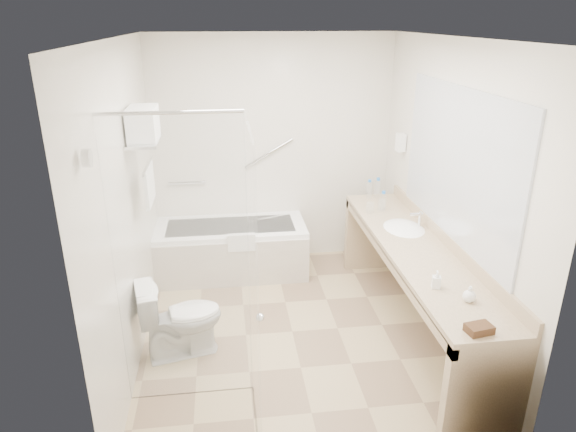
{
  "coord_description": "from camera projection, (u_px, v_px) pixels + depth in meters",
  "views": [
    {
      "loc": [
        -0.54,
        -3.88,
        2.64
      ],
      "look_at": [
        0.0,
        0.3,
        1.0
      ],
      "focal_mm": 32.0,
      "sensor_mm": 36.0,
      "label": 1
    }
  ],
  "objects": [
    {
      "name": "floor",
      "position": [
        292.0,
        332.0,
        4.61
      ],
      "size": [
        3.2,
        3.2,
        0.0
      ],
      "primitive_type": "plane",
      "color": "tan",
      "rests_on": "ground"
    },
    {
      "name": "ceiling",
      "position": [
        293.0,
        37.0,
        3.7
      ],
      "size": [
        2.6,
        3.2,
        0.1
      ],
      "primitive_type": "cube",
      "color": "white",
      "rests_on": "wall_back"
    },
    {
      "name": "wall_back",
      "position": [
        273.0,
        152.0,
        5.63
      ],
      "size": [
        2.6,
        0.1,
        2.5
      ],
      "primitive_type": "cube",
      "color": "beige",
      "rests_on": "ground"
    },
    {
      "name": "wall_front",
      "position": [
        334.0,
        303.0,
        2.67
      ],
      "size": [
        2.6,
        0.1,
        2.5
      ],
      "primitive_type": "cube",
      "color": "beige",
      "rests_on": "ground"
    },
    {
      "name": "wall_left",
      "position": [
        128.0,
        208.0,
        4.0
      ],
      "size": [
        0.1,
        3.2,
        2.5
      ],
      "primitive_type": "cube",
      "color": "beige",
      "rests_on": "ground"
    },
    {
      "name": "wall_right",
      "position": [
        446.0,
        194.0,
        4.31
      ],
      "size": [
        0.1,
        3.2,
        2.5
      ],
      "primitive_type": "cube",
      "color": "beige",
      "rests_on": "ground"
    },
    {
      "name": "bathtub",
      "position": [
        232.0,
        249.0,
        5.59
      ],
      "size": [
        1.6,
        0.73,
        0.59
      ],
      "color": "white",
      "rests_on": "floor"
    },
    {
      "name": "grab_bar_short",
      "position": [
        187.0,
        183.0,
        5.59
      ],
      "size": [
        0.4,
        0.03,
        0.03
      ],
      "primitive_type": "cylinder",
      "rotation": [
        0.0,
        1.57,
        0.0
      ],
      "color": "silver",
      "rests_on": "wall_back"
    },
    {
      "name": "grab_bar_long",
      "position": [
        269.0,
        153.0,
        5.59
      ],
      "size": [
        0.53,
        0.03,
        0.33
      ],
      "primitive_type": "cylinder",
      "rotation": [
        0.0,
        1.05,
        0.0
      ],
      "color": "silver",
      "rests_on": "wall_back"
    },
    {
      "name": "shower_enclosure",
      "position": [
        215.0,
        280.0,
        3.29
      ],
      "size": [
        0.96,
        0.91,
        2.11
      ],
      "color": "silver",
      "rests_on": "floor"
    },
    {
      "name": "towel_shelf",
      "position": [
        144.0,
        134.0,
        4.15
      ],
      "size": [
        0.24,
        0.55,
        0.81
      ],
      "color": "silver",
      "rests_on": "wall_left"
    },
    {
      "name": "vanity_counter",
      "position": [
        414.0,
        269.0,
        4.36
      ],
      "size": [
        0.55,
        2.7,
        0.95
      ],
      "color": "tan",
      "rests_on": "floor"
    },
    {
      "name": "sink",
      "position": [
        404.0,
        231.0,
        4.66
      ],
      "size": [
        0.4,
        0.52,
        0.14
      ],
      "primitive_type": "ellipsoid",
      "color": "white",
      "rests_on": "vanity_counter"
    },
    {
      "name": "faucet",
      "position": [
        420.0,
        219.0,
        4.64
      ],
      "size": [
        0.03,
        0.03,
        0.14
      ],
      "primitive_type": "cylinder",
      "color": "silver",
      "rests_on": "vanity_counter"
    },
    {
      "name": "mirror",
      "position": [
        457.0,
        164.0,
        4.06
      ],
      "size": [
        0.02,
        2.0,
        1.2
      ],
      "primitive_type": "cube",
      "color": "#B8BDC6",
      "rests_on": "wall_right"
    },
    {
      "name": "hairdryer_unit",
      "position": [
        401.0,
        142.0,
        5.2
      ],
      "size": [
        0.08,
        0.1,
        0.18
      ],
      "primitive_type": "cube",
      "color": "white",
      "rests_on": "wall_right"
    },
    {
      "name": "toilet",
      "position": [
        181.0,
        318.0,
        4.21
      ],
      "size": [
        0.75,
        0.52,
        0.67
      ],
      "primitive_type": "imported",
      "rotation": [
        0.0,
        0.0,
        1.8
      ],
      "color": "white",
      "rests_on": "floor"
    },
    {
      "name": "amenity_basket",
      "position": [
        479.0,
        329.0,
        3.11
      ],
      "size": [
        0.17,
        0.13,
        0.05
      ],
      "primitive_type": "cube",
      "rotation": [
        0.0,
        0.0,
        0.17
      ],
      "color": "#452818",
      "rests_on": "vanity_counter"
    },
    {
      "name": "soap_bottle_a",
      "position": [
        436.0,
        284.0,
        3.62
      ],
      "size": [
        0.1,
        0.14,
        0.06
      ],
      "primitive_type": "imported",
      "rotation": [
        0.0,
        0.0,
        -0.31
      ],
      "color": "white",
      "rests_on": "vanity_counter"
    },
    {
      "name": "soap_bottle_b",
      "position": [
        469.0,
        296.0,
        3.44
      ],
      "size": [
        0.09,
        0.12,
        0.09
      ],
      "primitive_type": "imported",
      "rotation": [
        0.0,
        0.0,
        0.01
      ],
      "color": "white",
      "rests_on": "vanity_counter"
    },
    {
      "name": "water_bottle_left",
      "position": [
        378.0,
        189.0,
        5.4
      ],
      "size": [
        0.07,
        0.07,
        0.22
      ],
      "rotation": [
        0.0,
        0.0,
        -0.13
      ],
      "color": "silver",
      "rests_on": "vanity_counter"
    },
    {
      "name": "water_bottle_mid",
      "position": [
        369.0,
        190.0,
        5.39
      ],
      "size": [
        0.06,
        0.06,
        0.2
      ],
      "rotation": [
        0.0,
        0.0,
        -0.35
      ],
      "color": "silver",
      "rests_on": "vanity_counter"
    },
    {
      "name": "water_bottle_right",
      "position": [
        383.0,
        202.0,
        5.03
      ],
      "size": [
        0.06,
        0.06,
        0.21
      ],
      "rotation": [
        0.0,
        0.0,
        -0.17
      ],
      "color": "silver",
      "rests_on": "vanity_counter"
    },
    {
      "name": "drinking_glass_near",
      "position": [
        370.0,
        208.0,
        5.01
      ],
      "size": [
        0.09,
        0.09,
        0.1
      ],
      "primitive_type": "cylinder",
      "rotation": [
        0.0,
        0.0,
        0.13
      ],
      "color": "silver",
      "rests_on": "vanity_counter"
    },
    {
      "name": "drinking_glass_far",
      "position": [
        382.0,
        205.0,
        5.09
      ],
      "size": [
        0.08,
        0.08,
        0.1
      ],
      "primitive_type": "cylinder",
      "rotation": [
        0.0,
        0.0,
        -0.03
      ],
      "color": "silver",
      "rests_on": "vanity_counter"
    }
  ]
}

